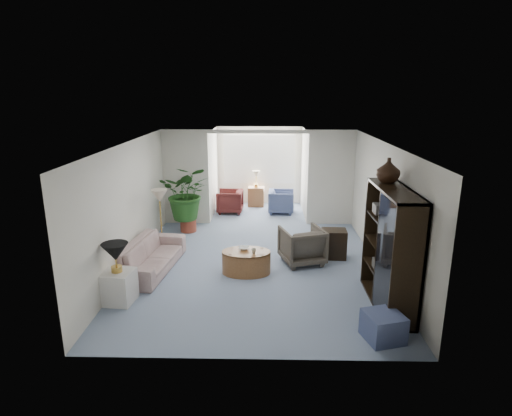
{
  "coord_description": "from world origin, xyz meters",
  "views": [
    {
      "loc": [
        0.2,
        -7.95,
        3.47
      ],
      "look_at": [
        0.0,
        0.6,
        1.1
      ],
      "focal_mm": 29.93,
      "sensor_mm": 36.0,
      "label": 1
    }
  ],
  "objects_px": {
    "ottoman": "(383,327)",
    "sunroom_chair_blue": "(281,202)",
    "coffee_table": "(246,262)",
    "coffee_cup": "(254,251)",
    "plant_pot": "(188,225)",
    "table_lamp": "(115,252)",
    "wingback_chair": "(302,245)",
    "cabinet_urn": "(388,170)",
    "entertainment_cabinet": "(391,249)",
    "sunroom_chair_maroon": "(230,201)",
    "framed_picture": "(386,188)",
    "sunroom_table": "(256,197)",
    "coffee_bowl": "(244,248)",
    "side_table_dark": "(334,244)",
    "sofa": "(151,255)",
    "end_table": "(118,287)",
    "floor_lamp": "(160,196)"
  },
  "relations": [
    {
      "from": "table_lamp",
      "to": "wingback_chair",
      "type": "relative_size",
      "value": 0.53
    },
    {
      "from": "sofa",
      "to": "side_table_dark",
      "type": "relative_size",
      "value": 3.34
    },
    {
      "from": "coffee_table",
      "to": "sunroom_chair_maroon",
      "type": "relative_size",
      "value": 1.29
    },
    {
      "from": "sofa",
      "to": "wingback_chair",
      "type": "bearing_deg",
      "value": -75.23
    },
    {
      "from": "side_table_dark",
      "to": "sunroom_chair_blue",
      "type": "relative_size",
      "value": 0.84
    },
    {
      "from": "framed_picture",
      "to": "sofa",
      "type": "bearing_deg",
      "value": 179.92
    },
    {
      "from": "floor_lamp",
      "to": "ottoman",
      "type": "relative_size",
      "value": 0.71
    },
    {
      "from": "sunroom_chair_blue",
      "to": "sunroom_table",
      "type": "height_order",
      "value": "sunroom_chair_blue"
    },
    {
      "from": "end_table",
      "to": "plant_pot",
      "type": "bearing_deg",
      "value": 82.23
    },
    {
      "from": "coffee_cup",
      "to": "table_lamp",
      "type": "bearing_deg",
      "value": -153.27
    },
    {
      "from": "entertainment_cabinet",
      "to": "plant_pot",
      "type": "relative_size",
      "value": 4.96
    },
    {
      "from": "coffee_table",
      "to": "coffee_cup",
      "type": "height_order",
      "value": "coffee_cup"
    },
    {
      "from": "sofa",
      "to": "ottoman",
      "type": "relative_size",
      "value": 4.08
    },
    {
      "from": "framed_picture",
      "to": "floor_lamp",
      "type": "height_order",
      "value": "framed_picture"
    },
    {
      "from": "framed_picture",
      "to": "sofa",
      "type": "relative_size",
      "value": 0.24
    },
    {
      "from": "cabinet_urn",
      "to": "entertainment_cabinet",
      "type": "bearing_deg",
      "value": -90.0
    },
    {
      "from": "table_lamp",
      "to": "sunroom_chair_blue",
      "type": "distance_m",
      "value": 6.27
    },
    {
      "from": "framed_picture",
      "to": "wingback_chair",
      "type": "bearing_deg",
      "value": 163.59
    },
    {
      "from": "framed_picture",
      "to": "sunroom_table",
      "type": "height_order",
      "value": "framed_picture"
    },
    {
      "from": "sunroom_chair_blue",
      "to": "sunroom_table",
      "type": "distance_m",
      "value": 1.06
    },
    {
      "from": "sunroom_chair_maroon",
      "to": "sunroom_chair_blue",
      "type": "bearing_deg",
      "value": 92.81
    },
    {
      "from": "framed_picture",
      "to": "plant_pot",
      "type": "bearing_deg",
      "value": 150.18
    },
    {
      "from": "entertainment_cabinet",
      "to": "plant_pot",
      "type": "bearing_deg",
      "value": 136.79
    },
    {
      "from": "entertainment_cabinet",
      "to": "sunroom_chair_blue",
      "type": "bearing_deg",
      "value": 105.98
    },
    {
      "from": "table_lamp",
      "to": "coffee_table",
      "type": "xyz_separation_m",
      "value": [
        2.1,
        1.23,
        -0.67
      ]
    },
    {
      "from": "ottoman",
      "to": "sunroom_chair_blue",
      "type": "height_order",
      "value": "sunroom_chair_blue"
    },
    {
      "from": "end_table",
      "to": "sunroom_chair_blue",
      "type": "bearing_deg",
      "value": 62.01
    },
    {
      "from": "side_table_dark",
      "to": "sunroom_table",
      "type": "height_order",
      "value": "side_table_dark"
    },
    {
      "from": "floor_lamp",
      "to": "side_table_dark",
      "type": "xyz_separation_m",
      "value": [
        3.77,
        -0.36,
        -0.94
      ]
    },
    {
      "from": "end_table",
      "to": "ottoman",
      "type": "distance_m",
      "value": 4.3
    },
    {
      "from": "cabinet_urn",
      "to": "sunroom_chair_maroon",
      "type": "bearing_deg",
      "value": 121.6
    },
    {
      "from": "entertainment_cabinet",
      "to": "sunroom_table",
      "type": "height_order",
      "value": "entertainment_cabinet"
    },
    {
      "from": "table_lamp",
      "to": "side_table_dark",
      "type": "bearing_deg",
      "value": 27.96
    },
    {
      "from": "framed_picture",
      "to": "cabinet_urn",
      "type": "xyz_separation_m",
      "value": [
        -0.23,
        -0.83,
        0.49
      ]
    },
    {
      "from": "ottoman",
      "to": "sunroom_chair_blue",
      "type": "distance_m",
      "value": 6.66
    },
    {
      "from": "coffee_cup",
      "to": "plant_pot",
      "type": "relative_size",
      "value": 0.24
    },
    {
      "from": "floor_lamp",
      "to": "entertainment_cabinet",
      "type": "bearing_deg",
      "value": -29.24
    },
    {
      "from": "coffee_bowl",
      "to": "sunroom_table",
      "type": "xyz_separation_m",
      "value": [
        0.13,
        4.93,
        -0.18
      ]
    },
    {
      "from": "coffee_bowl",
      "to": "coffee_cup",
      "type": "bearing_deg",
      "value": -45.0
    },
    {
      "from": "plant_pot",
      "to": "side_table_dark",
      "type": "bearing_deg",
      "value": -26.13
    },
    {
      "from": "sunroom_chair_blue",
      "to": "plant_pot",
      "type": "bearing_deg",
      "value": 128.73
    },
    {
      "from": "coffee_bowl",
      "to": "wingback_chair",
      "type": "xyz_separation_m",
      "value": [
        1.18,
        0.45,
        -0.1
      ]
    },
    {
      "from": "cabinet_urn",
      "to": "side_table_dark",
      "type": "bearing_deg",
      "value": 110.02
    },
    {
      "from": "entertainment_cabinet",
      "to": "table_lamp",
      "type": "bearing_deg",
      "value": -179.81
    },
    {
      "from": "sofa",
      "to": "coffee_bowl",
      "type": "xyz_separation_m",
      "value": [
        1.85,
        -0.02,
        0.17
      ]
    },
    {
      "from": "sunroom_chair_blue",
      "to": "coffee_bowl",
      "type": "bearing_deg",
      "value": 170.93
    },
    {
      "from": "plant_pot",
      "to": "sunroom_chair_maroon",
      "type": "xyz_separation_m",
      "value": [
        0.91,
        1.75,
        0.17
      ]
    },
    {
      "from": "sofa",
      "to": "coffee_table",
      "type": "bearing_deg",
      "value": -86.93
    },
    {
      "from": "coffee_bowl",
      "to": "ottoman",
      "type": "height_order",
      "value": "coffee_bowl"
    },
    {
      "from": "wingback_chair",
      "to": "plant_pot",
      "type": "height_order",
      "value": "wingback_chair"
    }
  ]
}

